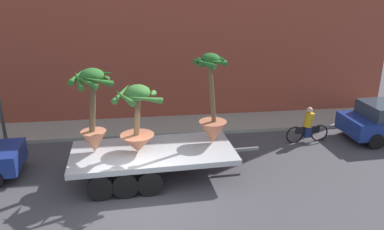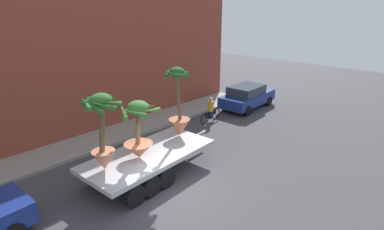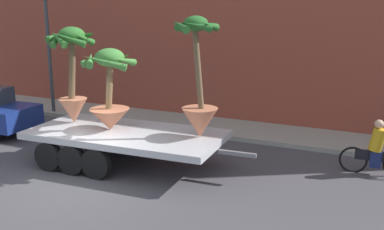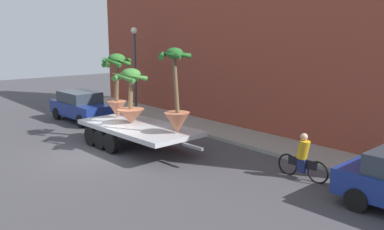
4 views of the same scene
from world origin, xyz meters
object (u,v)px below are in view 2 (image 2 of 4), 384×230
object	(u,v)px
cyclist	(211,111)
parked_car	(247,96)
potted_palm_front	(102,131)
flatbed_trailer	(145,160)
potted_palm_middle	(138,133)
potted_palm_rear	(179,110)

from	to	relation	value
cyclist	parked_car	size ratio (longest dim) A/B	0.42
potted_palm_front	cyclist	xyz separation A→B (m)	(8.24, 1.98, -1.79)
potted_palm_front	cyclist	world-z (taller)	potted_palm_front
flatbed_trailer	potted_palm_middle	distance (m)	1.25
potted_palm_middle	cyclist	world-z (taller)	potted_palm_middle
potted_palm_front	parked_car	bearing A→B (deg)	8.99
flatbed_trailer	potted_palm_middle	size ratio (longest dim) A/B	2.84
flatbed_trailer	potted_palm_middle	bearing A→B (deg)	-174.06
potted_palm_rear	potted_palm_front	size ratio (longest dim) A/B	1.12
potted_palm_middle	cyclist	bearing A→B (deg)	17.49
potted_palm_rear	potted_palm_front	xyz separation A→B (m)	(-3.90, -0.22, 0.26)
potted_palm_front	cyclist	bearing A→B (deg)	13.53
potted_palm_rear	cyclist	distance (m)	4.93
flatbed_trailer	potted_palm_front	size ratio (longest dim) A/B	2.30
potted_palm_middle	parked_car	distance (m)	10.82
potted_palm_rear	cyclist	bearing A→B (deg)	22.14
flatbed_trailer	cyclist	xyz separation A→B (m)	(6.62, 2.14, -0.10)
flatbed_trailer	cyclist	world-z (taller)	cyclist
potted_palm_front	parked_car	world-z (taller)	potted_palm_front
flatbed_trailer	potted_palm_front	xyz separation A→B (m)	(-1.62, 0.15, 1.70)
potted_palm_rear	parked_car	bearing A→B (deg)	11.75
parked_car	potted_palm_middle	bearing A→B (deg)	-168.93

